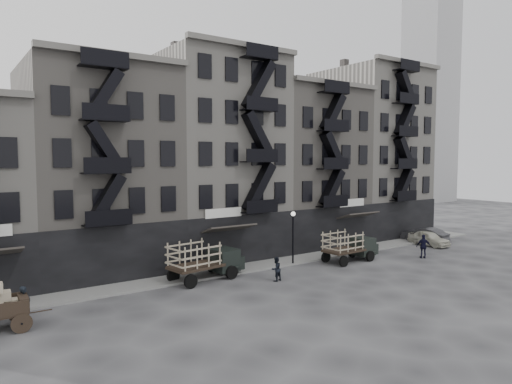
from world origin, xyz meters
TOP-DOWN VIEW (x-y plane):
  - ground at (0.00, 0.00)m, footprint 140.00×140.00m
  - sidewalk at (0.00, 3.75)m, footprint 55.00×2.50m
  - building_midwest at (-10.00, 9.83)m, footprint 10.00×11.35m
  - building_center at (-0.00, 9.82)m, footprint 10.00×11.35m
  - building_mideast at (10.00, 9.83)m, footprint 10.00×11.35m
  - building_east at (20.00, 9.82)m, footprint 10.00×11.35m
  - lamp_post at (3.00, 2.60)m, footprint 0.36×0.36m
  - distant_tower at (60.00, 30.00)m, footprint 8.00×8.00m
  - stake_truck_west at (-4.85, 2.62)m, footprint 5.74×2.89m
  - stake_truck_east at (7.64, 0.91)m, footprint 5.17×2.27m
  - car_east at (19.00, 1.35)m, footprint 1.97×4.28m
  - car_far at (20.12, 2.60)m, footprint 2.06×4.74m
  - pedestrian_west at (-16.48, 0.36)m, footprint 0.85×0.84m
  - pedestrian_mid at (-0.96, -0.39)m, footprint 0.90×0.75m
  - policeman at (13.72, -1.77)m, footprint 1.25×1.11m

SIDE VIEW (x-z plane):
  - ground at x=0.00m, z-range 0.00..0.00m
  - sidewalk at x=0.00m, z-range 0.00..0.15m
  - car_east at x=19.00m, z-range 0.00..1.42m
  - car_far at x=20.12m, z-range 0.00..1.52m
  - pedestrian_mid at x=-0.96m, z-range 0.00..1.67m
  - pedestrian_west at x=-16.48m, z-range 0.00..1.98m
  - policeman at x=13.72m, z-range 0.00..2.03m
  - stake_truck_east at x=7.64m, z-range 0.18..2.74m
  - stake_truck_west at x=-4.85m, z-range 0.20..2.97m
  - lamp_post at x=3.00m, z-range 0.64..4.92m
  - building_midwest at x=-10.00m, z-range -0.60..15.60m
  - building_mideast at x=10.00m, z-range -0.60..15.60m
  - building_center at x=0.00m, z-range -0.60..17.60m
  - building_east at x=20.00m, z-range -0.60..18.60m
  - distant_tower at x=60.00m, z-range 0.76..66.76m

